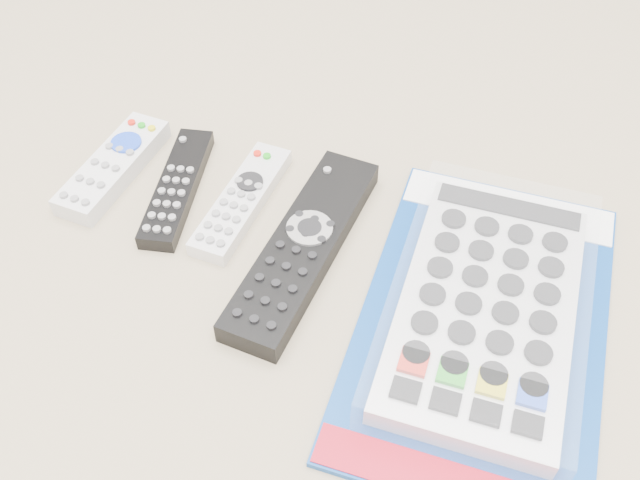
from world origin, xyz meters
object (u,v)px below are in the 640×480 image
(remote_silver_dvd, at_px, (242,200))
(jumbo_remote_packaged, at_px, (487,307))
(remote_small_grey, at_px, (113,166))
(remote_slim_black, at_px, (177,187))
(remote_large_black, at_px, (304,247))

(remote_silver_dvd, height_order, jumbo_remote_packaged, jumbo_remote_packaged)
(jumbo_remote_packaged, bearing_deg, remote_small_grey, 170.74)
(remote_slim_black, height_order, jumbo_remote_packaged, jumbo_remote_packaged)
(remote_large_black, distance_m, jumbo_remote_packaged, 0.19)
(jumbo_remote_packaged, bearing_deg, remote_large_black, 172.95)
(remote_silver_dvd, bearing_deg, remote_large_black, -23.53)
(remote_slim_black, distance_m, jumbo_remote_packaged, 0.36)
(remote_silver_dvd, bearing_deg, remote_small_grey, -177.21)
(remote_slim_black, bearing_deg, remote_large_black, -24.56)
(remote_silver_dvd, distance_m, remote_large_black, 0.10)
(remote_small_grey, bearing_deg, remote_slim_black, 0.45)
(remote_slim_black, xyz_separation_m, remote_silver_dvd, (0.08, 0.00, -0.00))
(remote_small_grey, relative_size, jumbo_remote_packaged, 0.45)
(remote_silver_dvd, relative_size, jumbo_remote_packaged, 0.47)
(remote_large_black, bearing_deg, remote_small_grey, 174.45)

